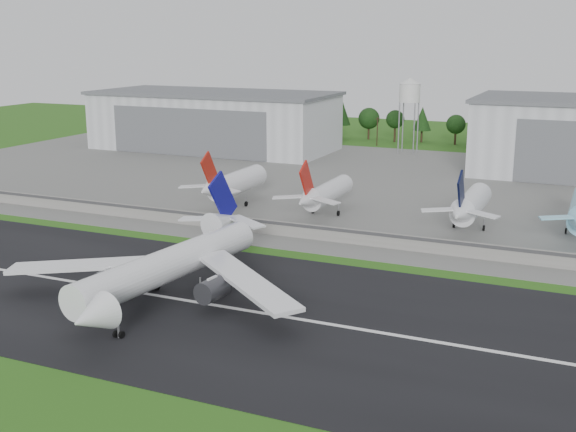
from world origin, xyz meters
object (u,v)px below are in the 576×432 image
at_px(parked_jet_red_a, 232,184).
at_px(parked_jet_red_b, 324,194).
at_px(main_airliner, 168,273).
at_px(parked_jet_navy, 469,205).

height_order(parked_jet_red_a, parked_jet_red_b, parked_jet_red_a).
distance_m(main_airliner, parked_jet_red_b, 67.03).
relative_size(main_airliner, parked_jet_red_b, 1.89).
bearing_deg(parked_jet_navy, parked_jet_red_a, 179.98).
height_order(parked_jet_red_a, parked_jet_navy, parked_jet_red_a).
bearing_deg(main_airliner, parked_jet_red_b, -85.51).
xyz_separation_m(parked_jet_red_a, parked_jet_red_b, (26.40, -0.07, -0.44)).
height_order(main_airliner, parked_jet_navy, main_airliner).
relative_size(main_airliner, parked_jet_navy, 1.89).
relative_size(parked_jet_red_a, parked_jet_navy, 1.00).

